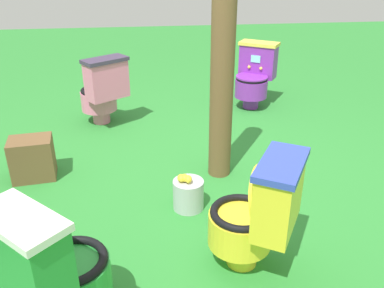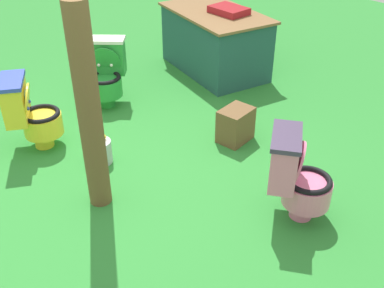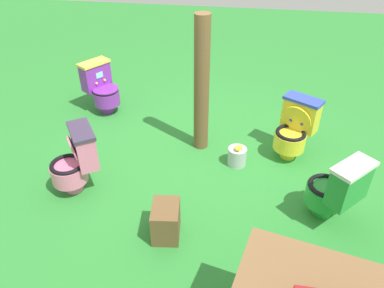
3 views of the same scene
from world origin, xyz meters
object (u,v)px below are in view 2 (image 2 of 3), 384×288
at_px(vendor_table, 215,41).
at_px(small_crate, 236,125).
at_px(toilet_yellow, 30,113).
at_px(wooden_post, 89,112).
at_px(lemon_bucket, 100,151).
at_px(toilet_green, 106,72).
at_px(toilet_pink, 296,176).

bearing_deg(vendor_table, small_crate, -38.55).
bearing_deg(vendor_table, toilet_yellow, -86.93).
height_order(wooden_post, small_crate, wooden_post).
xyz_separation_m(wooden_post, lemon_bucket, (-0.48, 0.31, -0.71)).
relative_size(vendor_table, wooden_post, 0.98).
bearing_deg(vendor_table, toilet_green, -96.14).
distance_m(small_crate, lemon_bucket, 1.33).
xyz_separation_m(wooden_post, small_crate, (0.11, 1.51, -0.66)).
distance_m(wooden_post, lemon_bucket, 0.91).
bearing_deg(toilet_green, small_crate, 150.89).
bearing_deg(small_crate, toilet_green, -163.34).
bearing_deg(toilet_green, lemon_bucket, 96.62).
height_order(small_crate, lemon_bucket, small_crate).
xyz_separation_m(toilet_pink, small_crate, (-1.06, 0.50, -0.20)).
xyz_separation_m(toilet_pink, toilet_green, (-2.60, 0.04, 0.00)).
distance_m(toilet_yellow, toilet_green, 1.09).
relative_size(toilet_pink, small_crate, 2.13).
relative_size(vendor_table, small_crate, 4.73).
bearing_deg(wooden_post, toilet_yellow, -179.97).
distance_m(toilet_green, vendor_table, 1.56).
height_order(toilet_pink, vendor_table, vendor_table).
bearing_deg(lemon_bucket, toilet_green, 142.40).
relative_size(small_crate, lemon_bucket, 1.23).
bearing_deg(toilet_pink, toilet_green, -125.60).
bearing_deg(small_crate, toilet_pink, -25.00).
bearing_deg(lemon_bucket, toilet_pink, 22.90).
relative_size(toilet_yellow, toilet_green, 1.00).
distance_m(toilet_pink, toilet_yellow, 2.51).
distance_m(toilet_pink, vendor_table, 2.90).
height_order(toilet_green, lemon_bucket, toilet_green).
bearing_deg(toilet_yellow, toilet_green, 136.88).
relative_size(toilet_pink, lemon_bucket, 2.63).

